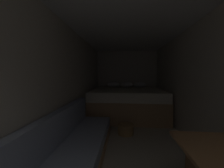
% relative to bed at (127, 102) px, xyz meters
% --- Properties ---
extents(ground_plane, '(7.29, 7.29, 0.00)m').
position_rel_bed_xyz_m(ground_plane, '(0.00, -1.67, -0.41)').
color(ground_plane, '#B2A893').
extents(wall_back, '(2.33, 0.05, 2.15)m').
position_rel_bed_xyz_m(wall_back, '(0.00, 1.00, 0.66)').
color(wall_back, beige).
rests_on(wall_back, ground).
extents(wall_left, '(0.05, 5.29, 2.15)m').
position_rel_bed_xyz_m(wall_left, '(-1.14, -1.67, 0.66)').
color(wall_left, beige).
rests_on(wall_left, ground).
extents(wall_right, '(0.05, 5.29, 2.15)m').
position_rel_bed_xyz_m(wall_right, '(1.14, -1.67, 0.66)').
color(wall_right, beige).
rests_on(wall_right, ground).
extents(ceiling_slab, '(2.33, 5.29, 0.05)m').
position_rel_bed_xyz_m(ceiling_slab, '(0.00, -1.67, 1.76)').
color(ceiling_slab, white).
rests_on(ceiling_slab, wall_left).
extents(bed, '(2.11, 1.89, 1.00)m').
position_rel_bed_xyz_m(bed, '(0.00, 0.00, 0.00)').
color(bed, tan).
rests_on(bed, ground).
extents(sofa_left, '(0.70, 2.69, 0.73)m').
position_rel_bed_xyz_m(sofa_left, '(-0.80, -2.50, -0.19)').
color(sofa_left, tan).
rests_on(sofa_left, ground).
extents(wicker_basket, '(0.33, 0.33, 0.21)m').
position_rel_bed_xyz_m(wicker_basket, '(-0.06, -1.35, -0.31)').
color(wicker_basket, olive).
rests_on(wicker_basket, ground).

